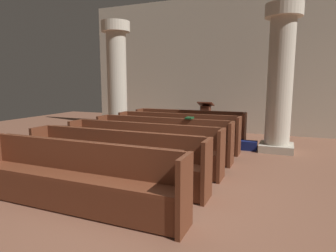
{
  "coord_description": "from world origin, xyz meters",
  "views": [
    {
      "loc": [
        1.93,
        -3.7,
        1.68
      ],
      "look_at": [
        -0.4,
        1.92,
        0.75
      ],
      "focal_mm": 30.65,
      "sensor_mm": 36.0,
      "label": 1
    }
  ],
  "objects_px": {
    "pew_row_4": "(114,157)",
    "pillar_far_side": "(117,78)",
    "pew_row_1": "(177,130)",
    "lectern": "(205,121)",
    "hymn_book": "(190,118)",
    "kneeler_box_navy": "(249,145)",
    "pillar_aisle_side": "(280,77)",
    "pew_row_3": "(142,145)",
    "pew_row_0": "(189,125)",
    "pew_row_2": "(162,137)",
    "pew_row_5": "(74,174)"
  },
  "relations": [
    {
      "from": "pew_row_0",
      "to": "pew_row_4",
      "type": "xyz_separation_m",
      "value": [
        0.0,
        -3.81,
        0.0
      ]
    },
    {
      "from": "pillar_far_side",
      "to": "lectern",
      "type": "bearing_deg",
      "value": 25.54
    },
    {
      "from": "pew_row_3",
      "to": "pillar_far_side",
      "type": "relative_size",
      "value": 0.91
    },
    {
      "from": "pillar_aisle_side",
      "to": "pillar_far_side",
      "type": "relative_size",
      "value": 1.0
    },
    {
      "from": "hymn_book",
      "to": "pew_row_5",
      "type": "bearing_deg",
      "value": -100.84
    },
    {
      "from": "pew_row_2",
      "to": "pew_row_3",
      "type": "relative_size",
      "value": 1.0
    },
    {
      "from": "pew_row_2",
      "to": "pew_row_4",
      "type": "height_order",
      "value": "same"
    },
    {
      "from": "pew_row_2",
      "to": "pew_row_5",
      "type": "height_order",
      "value": "same"
    },
    {
      "from": "pew_row_0",
      "to": "pew_row_5",
      "type": "bearing_deg",
      "value": -90.0
    },
    {
      "from": "pillar_far_side",
      "to": "lectern",
      "type": "relative_size",
      "value": 3.2
    },
    {
      "from": "pew_row_1",
      "to": "pew_row_0",
      "type": "bearing_deg",
      "value": 90.0
    },
    {
      "from": "pew_row_5",
      "to": "hymn_book",
      "type": "bearing_deg",
      "value": 79.16
    },
    {
      "from": "pew_row_1",
      "to": "lectern",
      "type": "distance_m",
      "value": 2.1
    },
    {
      "from": "pillar_aisle_side",
      "to": "hymn_book",
      "type": "xyz_separation_m",
      "value": [
        -1.77,
        -1.48,
        -0.9
      ]
    },
    {
      "from": "pew_row_1",
      "to": "pillar_far_side",
      "type": "bearing_deg",
      "value": 158.66
    },
    {
      "from": "kneeler_box_navy",
      "to": "pew_row_5",
      "type": "bearing_deg",
      "value": -111.35
    },
    {
      "from": "pew_row_3",
      "to": "kneeler_box_navy",
      "type": "height_order",
      "value": "pew_row_3"
    },
    {
      "from": "pew_row_3",
      "to": "pillar_far_side",
      "type": "xyz_separation_m",
      "value": [
        -2.31,
        2.81,
        1.32
      ]
    },
    {
      "from": "pew_row_1",
      "to": "pew_row_4",
      "type": "relative_size",
      "value": 1.0
    },
    {
      "from": "pew_row_5",
      "to": "pillar_aisle_side",
      "type": "bearing_deg",
      "value": 62.52
    },
    {
      "from": "pew_row_2",
      "to": "pillar_far_side",
      "type": "xyz_separation_m",
      "value": [
        -2.31,
        1.85,
        1.32
      ]
    },
    {
      "from": "pew_row_0",
      "to": "pew_row_4",
      "type": "height_order",
      "value": "same"
    },
    {
      "from": "pew_row_4",
      "to": "pillar_aisle_side",
      "type": "distance_m",
      "value": 4.48
    },
    {
      "from": "pew_row_1",
      "to": "lectern",
      "type": "bearing_deg",
      "value": 85.1
    },
    {
      "from": "hymn_book",
      "to": "pillar_aisle_side",
      "type": "bearing_deg",
      "value": 39.89
    },
    {
      "from": "pillar_aisle_side",
      "to": "lectern",
      "type": "bearing_deg",
      "value": 147.83
    },
    {
      "from": "pew_row_0",
      "to": "pillar_aisle_side",
      "type": "bearing_deg",
      "value": -5.66
    },
    {
      "from": "pew_row_0",
      "to": "pew_row_5",
      "type": "distance_m",
      "value": 4.76
    },
    {
      "from": "pew_row_2",
      "to": "lectern",
      "type": "xyz_separation_m",
      "value": [
        0.18,
        3.04,
        -0.03
      ]
    },
    {
      "from": "pew_row_5",
      "to": "kneeler_box_navy",
      "type": "height_order",
      "value": "pew_row_5"
    },
    {
      "from": "pillar_aisle_side",
      "to": "pillar_far_side",
      "type": "xyz_separation_m",
      "value": [
        -4.66,
        0.18,
        0.0
      ]
    },
    {
      "from": "pew_row_2",
      "to": "pew_row_4",
      "type": "relative_size",
      "value": 1.0
    },
    {
      "from": "pew_row_1",
      "to": "hymn_book",
      "type": "height_order",
      "value": "hymn_book"
    },
    {
      "from": "pew_row_3",
      "to": "pillar_aisle_side",
      "type": "relative_size",
      "value": 0.91
    },
    {
      "from": "pew_row_1",
      "to": "pillar_aisle_side",
      "type": "bearing_deg",
      "value": 16.97
    },
    {
      "from": "hymn_book",
      "to": "kneeler_box_navy",
      "type": "xyz_separation_m",
      "value": [
        1.13,
        1.33,
        -0.79
      ]
    },
    {
      "from": "pew_row_3",
      "to": "kneeler_box_navy",
      "type": "xyz_separation_m",
      "value": [
        1.71,
        2.47,
        -0.37
      ]
    },
    {
      "from": "pew_row_1",
      "to": "pew_row_4",
      "type": "distance_m",
      "value": 2.86
    },
    {
      "from": "hymn_book",
      "to": "kneeler_box_navy",
      "type": "distance_m",
      "value": 1.91
    },
    {
      "from": "pew_row_3",
      "to": "kneeler_box_navy",
      "type": "distance_m",
      "value": 3.03
    },
    {
      "from": "pew_row_5",
      "to": "lectern",
      "type": "distance_m",
      "value": 5.9
    },
    {
      "from": "kneeler_box_navy",
      "to": "pillar_aisle_side",
      "type": "bearing_deg",
      "value": 13.31
    },
    {
      "from": "pew_row_3",
      "to": "pew_row_4",
      "type": "bearing_deg",
      "value": -90.0
    },
    {
      "from": "hymn_book",
      "to": "lectern",
      "type": "bearing_deg",
      "value": 98.08
    },
    {
      "from": "pew_row_4",
      "to": "pillar_far_side",
      "type": "bearing_deg",
      "value": 121.53
    },
    {
      "from": "pillar_far_side",
      "to": "kneeler_box_navy",
      "type": "height_order",
      "value": "pillar_far_side"
    },
    {
      "from": "pew_row_1",
      "to": "pew_row_5",
      "type": "relative_size",
      "value": 1.0
    },
    {
      "from": "pillar_aisle_side",
      "to": "hymn_book",
      "type": "relative_size",
      "value": 15.93
    },
    {
      "from": "pew_row_1",
      "to": "pillar_aisle_side",
      "type": "relative_size",
      "value": 0.91
    },
    {
      "from": "pew_row_4",
      "to": "pew_row_3",
      "type": "bearing_deg",
      "value": 90.0
    }
  ]
}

